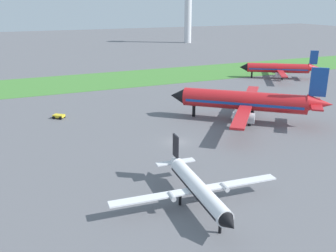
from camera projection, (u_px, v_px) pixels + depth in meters
The scene contains 7 objects.
ground_plane at pixel (177, 142), 70.15m from camera, with size 600.00×600.00×0.00m, color slate.
grass_taxiway_strip at pixel (99, 81), 123.95m from camera, with size 360.00×28.00×0.08m, color #478438.
airplane_midfield_jet at pixel (247, 101), 81.07m from camera, with size 29.30×28.60×12.50m.
airplane_foreground_turboprop at pixel (197, 187), 47.83m from camera, with size 22.92×19.63×6.86m.
airplane_parked_jet_far at pixel (279, 68), 126.96m from camera, with size 24.06×24.03×9.62m.
baggage_cart_near_gate at pixel (59, 116), 84.09m from camera, with size 2.95×2.84×0.90m.
control_tower at pixel (188, 6), 231.24m from camera, with size 8.00×8.00×37.75m.
Camera 1 is at (-27.50, -59.55, 25.10)m, focal length 40.01 mm.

